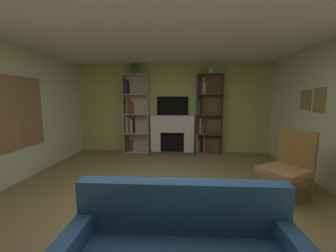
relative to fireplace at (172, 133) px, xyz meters
The scene contains 11 objects.
ground_plane 3.14m from the fireplace, 90.00° to the right, with size 7.69×7.69×0.00m, color olive.
wall_back_accent 0.74m from the fireplace, 90.00° to the left, with size 5.76×0.06×2.62m, color #B5C06E.
ceiling 3.71m from the fireplace, 90.00° to the right, with size 5.76×6.53×0.06m, color white.
fireplace is the anchor object (origin of this frame).
tv 0.80m from the fireplace, 90.00° to the left, with size 0.92×0.06×0.55m, color black.
bookshelf_left 1.27m from the fireplace, behind, with size 0.74×0.33×2.28m.
bookshelf_right 1.10m from the fireplace, ahead, with size 0.74×0.28×2.28m.
potted_plant 2.14m from the fireplace, behind, with size 0.21×0.21×0.30m.
vase_with_flowers 2.09m from the fireplace, ahead, with size 0.13×0.13×0.31m.
armchair 3.29m from the fireplace, 53.26° to the right, with size 0.85×0.84×1.08m.
coffee_table 3.62m from the fireplace, 85.34° to the right, with size 0.71×0.43×0.39m.
Camera 1 is at (0.28, -2.71, 1.57)m, focal length 21.17 mm.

